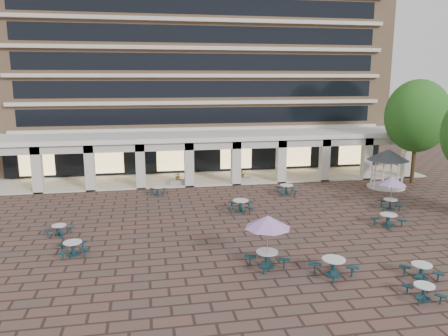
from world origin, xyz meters
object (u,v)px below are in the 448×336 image
(gazebo, at_px, (388,159))
(planter_left, at_px, (178,180))
(picnic_table_2, at_px, (424,291))
(picnic_table_3, at_px, (421,270))
(planter_right, at_px, (242,177))

(gazebo, distance_m, planter_left, 18.51)
(picnic_table_2, xyz_separation_m, picnic_table_3, (1.14, 1.86, 0.03))
(picnic_table_3, height_order, planter_right, planter_right)
(picnic_table_3, xyz_separation_m, planter_left, (-10.04, 20.75, 0.04))
(picnic_table_2, distance_m, planter_left, 24.30)
(planter_left, height_order, planter_right, planter_right)
(planter_right, bearing_deg, picnic_table_2, -82.49)
(picnic_table_3, relative_size, gazebo, 0.46)
(gazebo, height_order, planter_right, gazebo)
(picnic_table_2, relative_size, planter_right, 1.05)
(planter_left, bearing_deg, planter_right, -0.00)
(planter_right, bearing_deg, planter_left, 180.00)
(gazebo, bearing_deg, planter_left, 167.32)
(picnic_table_2, height_order, picnic_table_3, picnic_table_3)
(picnic_table_2, xyz_separation_m, gazebo, (9.04, 18.57, 2.14))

